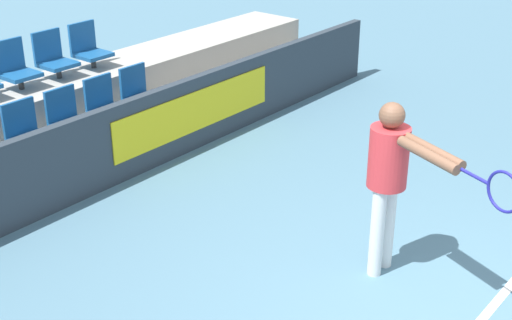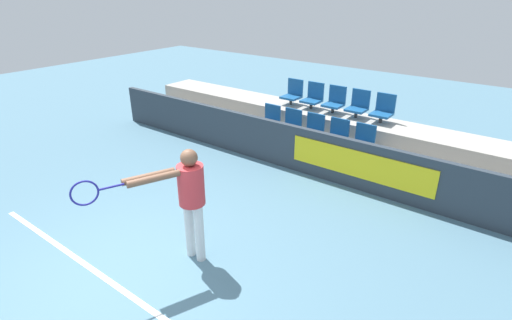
{
  "view_description": "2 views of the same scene",
  "coord_description": "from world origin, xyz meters",
  "px_view_note": "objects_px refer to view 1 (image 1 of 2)",
  "views": [
    {
      "loc": [
        -4.73,
        -1.79,
        3.75
      ],
      "look_at": [
        0.32,
        2.31,
        0.77
      ],
      "focal_mm": 50.0,
      "sensor_mm": 36.0,
      "label": 1
    },
    {
      "loc": [
        3.94,
        -2.32,
        3.63
      ],
      "look_at": [
        0.46,
        2.28,
        1.04
      ],
      "focal_mm": 28.0,
      "sensor_mm": 36.0,
      "label": 2
    }
  ],
  "objects_px": {
    "stadium_chair_2": "(68,117)",
    "stadium_chair_4": "(139,92)",
    "stadium_chair_9": "(88,48)",
    "stadium_chair_3": "(105,104)",
    "stadium_chair_8": "(53,57)",
    "stadium_chair_7": "(15,67)",
    "stadium_chair_1": "(26,131)",
    "tennis_player": "(393,171)"
  },
  "relations": [
    {
      "from": "stadium_chair_4",
      "to": "stadium_chair_9",
      "type": "height_order",
      "value": "stadium_chair_9"
    },
    {
      "from": "stadium_chair_3",
      "to": "stadium_chair_9",
      "type": "height_order",
      "value": "stadium_chair_9"
    },
    {
      "from": "stadium_chair_4",
      "to": "tennis_player",
      "type": "xyz_separation_m",
      "value": [
        -0.74,
        -4.11,
        0.37
      ]
    },
    {
      "from": "stadium_chair_7",
      "to": "stadium_chair_1",
      "type": "bearing_deg",
      "value": -120.57
    },
    {
      "from": "stadium_chair_1",
      "to": "stadium_chair_3",
      "type": "bearing_deg",
      "value": 0.0
    },
    {
      "from": "stadium_chair_1",
      "to": "stadium_chair_4",
      "type": "relative_size",
      "value": 1.0
    },
    {
      "from": "stadium_chair_4",
      "to": "stadium_chair_8",
      "type": "height_order",
      "value": "stadium_chair_8"
    },
    {
      "from": "stadium_chair_3",
      "to": "tennis_player",
      "type": "xyz_separation_m",
      "value": [
        -0.17,
        -4.11,
        0.37
      ]
    },
    {
      "from": "stadium_chair_2",
      "to": "stadium_chair_9",
      "type": "distance_m",
      "value": 1.56
    },
    {
      "from": "stadium_chair_4",
      "to": "stadium_chair_9",
      "type": "xyz_separation_m",
      "value": [
        0.0,
        0.97,
        0.42
      ]
    },
    {
      "from": "stadium_chair_1",
      "to": "stadium_chair_9",
      "type": "relative_size",
      "value": 1.0
    },
    {
      "from": "stadium_chair_2",
      "to": "stadium_chair_7",
      "type": "bearing_deg",
      "value": 90.0
    },
    {
      "from": "stadium_chair_4",
      "to": "stadium_chair_3",
      "type": "bearing_deg",
      "value": 180.0
    },
    {
      "from": "stadium_chair_4",
      "to": "stadium_chair_7",
      "type": "height_order",
      "value": "stadium_chair_7"
    },
    {
      "from": "stadium_chair_1",
      "to": "stadium_chair_3",
      "type": "height_order",
      "value": "same"
    },
    {
      "from": "stadium_chair_8",
      "to": "stadium_chair_1",
      "type": "bearing_deg",
      "value": -139.75
    },
    {
      "from": "stadium_chair_9",
      "to": "stadium_chair_8",
      "type": "bearing_deg",
      "value": 180.0
    },
    {
      "from": "stadium_chair_8",
      "to": "tennis_player",
      "type": "bearing_deg",
      "value": -91.93
    },
    {
      "from": "tennis_player",
      "to": "stadium_chair_8",
      "type": "bearing_deg",
      "value": 110.28
    },
    {
      "from": "stadium_chair_3",
      "to": "stadium_chair_8",
      "type": "height_order",
      "value": "stadium_chair_8"
    },
    {
      "from": "stadium_chair_2",
      "to": "tennis_player",
      "type": "xyz_separation_m",
      "value": [
        0.4,
        -4.11,
        0.37
      ]
    },
    {
      "from": "stadium_chair_4",
      "to": "stadium_chair_8",
      "type": "bearing_deg",
      "value": 120.57
    },
    {
      "from": "stadium_chair_7",
      "to": "tennis_player",
      "type": "height_order",
      "value": "tennis_player"
    },
    {
      "from": "stadium_chair_3",
      "to": "stadium_chair_8",
      "type": "distance_m",
      "value": 1.06
    },
    {
      "from": "stadium_chair_9",
      "to": "stadium_chair_1",
      "type": "bearing_deg",
      "value": -150.56
    },
    {
      "from": "stadium_chair_7",
      "to": "stadium_chair_9",
      "type": "height_order",
      "value": "same"
    },
    {
      "from": "stadium_chair_3",
      "to": "stadium_chair_8",
      "type": "bearing_deg",
      "value": 90.0
    },
    {
      "from": "stadium_chair_8",
      "to": "stadium_chair_9",
      "type": "bearing_deg",
      "value": 0.0
    },
    {
      "from": "stadium_chair_8",
      "to": "stadium_chair_7",
      "type": "bearing_deg",
      "value": 180.0
    },
    {
      "from": "stadium_chair_7",
      "to": "stadium_chair_8",
      "type": "xyz_separation_m",
      "value": [
        0.57,
        0.0,
        0.0
      ]
    },
    {
      "from": "stadium_chair_8",
      "to": "stadium_chair_4",
      "type": "bearing_deg",
      "value": -59.43
    },
    {
      "from": "stadium_chair_1",
      "to": "stadium_chair_7",
      "type": "xyz_separation_m",
      "value": [
        0.57,
        0.97,
        0.42
      ]
    },
    {
      "from": "stadium_chair_4",
      "to": "stadium_chair_7",
      "type": "relative_size",
      "value": 1.0
    },
    {
      "from": "stadium_chair_2",
      "to": "stadium_chair_7",
      "type": "distance_m",
      "value": 1.06
    },
    {
      "from": "stadium_chair_2",
      "to": "stadium_chair_4",
      "type": "xyz_separation_m",
      "value": [
        1.14,
        0.0,
        0.0
      ]
    },
    {
      "from": "stadium_chair_2",
      "to": "stadium_chair_8",
      "type": "bearing_deg",
      "value": 59.43
    },
    {
      "from": "stadium_chair_4",
      "to": "stadium_chair_9",
      "type": "bearing_deg",
      "value": 90.0
    },
    {
      "from": "stadium_chair_2",
      "to": "stadium_chair_8",
      "type": "xyz_separation_m",
      "value": [
        0.57,
        0.97,
        0.42
      ]
    },
    {
      "from": "stadium_chair_2",
      "to": "stadium_chair_9",
      "type": "height_order",
      "value": "stadium_chair_9"
    },
    {
      "from": "stadium_chair_1",
      "to": "stadium_chair_8",
      "type": "xyz_separation_m",
      "value": [
        1.14,
        0.97,
        0.42
      ]
    },
    {
      "from": "stadium_chair_2",
      "to": "stadium_chair_9",
      "type": "relative_size",
      "value": 1.0
    },
    {
      "from": "stadium_chair_1",
      "to": "stadium_chair_3",
      "type": "relative_size",
      "value": 1.0
    }
  ]
}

